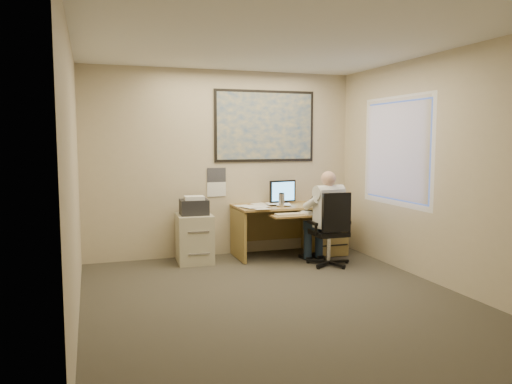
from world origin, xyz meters
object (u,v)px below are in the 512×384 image
object	(u,v)px
person	(328,218)
filing_cabinet	(194,234)
office_chair	(330,244)
desk	(309,224)

from	to	relation	value
person	filing_cabinet	bearing A→B (deg)	148.78
filing_cabinet	person	world-z (taller)	person
office_chair	person	bearing A→B (deg)	90.97
desk	office_chair	world-z (taller)	desk
desk	filing_cabinet	size ratio (longest dim) A/B	1.72
desk	filing_cabinet	distance (m)	1.73
desk	office_chair	xyz separation A→B (m)	(-0.04, -0.78, -0.15)
person	desk	bearing A→B (deg)	78.58
filing_cabinet	person	xyz separation A→B (m)	(1.70, -0.71, 0.24)
desk	person	xyz separation A→B (m)	(-0.04, -0.70, 0.20)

